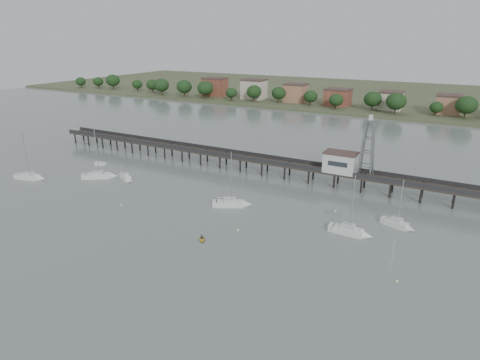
# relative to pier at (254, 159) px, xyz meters

# --- Properties ---
(ground_plane) EXTENTS (500.00, 500.00, 0.00)m
(ground_plane) POSITION_rel_pier_xyz_m (0.00, -60.00, -3.79)
(ground_plane) COLOR slate
(ground_plane) RESTS_ON ground
(pier) EXTENTS (150.00, 5.00, 5.50)m
(pier) POSITION_rel_pier_xyz_m (0.00, 0.00, 0.00)
(pier) COLOR #2D2823
(pier) RESTS_ON ground
(pier_building) EXTENTS (8.40, 5.40, 5.30)m
(pier_building) POSITION_rel_pier_xyz_m (25.00, 0.00, 2.87)
(pier_building) COLOR silver
(pier_building) RESTS_ON ground
(lattice_tower) EXTENTS (3.20, 3.20, 15.50)m
(lattice_tower) POSITION_rel_pier_xyz_m (31.50, 0.00, 7.31)
(lattice_tower) COLOR slate
(lattice_tower) RESTS_ON ground
(sailboat_c) EXTENTS (8.60, 6.18, 13.93)m
(sailboat_c) POSITION_rel_pier_xyz_m (7.69, -24.62, -3.16)
(sailboat_c) COLOR white
(sailboat_c) RESTS_ON ground
(sailboat_d) EXTENTS (8.04, 2.47, 13.24)m
(sailboat_d) POSITION_rel_pier_xyz_m (35.41, -25.93, -3.15)
(sailboat_d) COLOR white
(sailboat_d) RESTS_ON ground
(sailboat_e) EXTENTS (6.79, 3.76, 10.95)m
(sailboat_e) POSITION_rel_pier_xyz_m (42.97, -18.22, -3.14)
(sailboat_e) COLOR white
(sailboat_e) RESTS_ON ground
(sailboat_a) EXTENTS (8.85, 4.63, 14.01)m
(sailboat_a) POSITION_rel_pier_xyz_m (-50.62, -35.24, -3.16)
(sailboat_a) COLOR white
(sailboat_a) RESTS_ON ground
(sailboat_b) EXTENTS (6.13, 4.12, 10.08)m
(sailboat_b) POSITION_rel_pier_xyz_m (-27.23, -23.52, -3.13)
(sailboat_b) COLOR white
(sailboat_b) RESTS_ON ground
(sailboat_f) EXTENTS (8.92, 7.04, 14.69)m
(sailboat_f) POSITION_rel_pier_xyz_m (-34.47, -24.99, -3.16)
(sailboat_f) COLOR white
(sailboat_f) RESTS_ON ground
(white_tender) EXTENTS (3.70, 2.50, 1.33)m
(white_tender) POSITION_rel_pier_xyz_m (-44.37, -16.91, -3.38)
(white_tender) COLOR white
(white_tender) RESTS_ON ground
(yellow_dinghy) EXTENTS (1.67, 1.39, 2.38)m
(yellow_dinghy) POSITION_rel_pier_xyz_m (10.06, -42.27, -3.79)
(yellow_dinghy) COLOR gold
(yellow_dinghy) RESTS_ON ground
(dinghy_occupant) EXTENTS (0.40, 1.07, 0.25)m
(dinghy_occupant) POSITION_rel_pier_xyz_m (10.06, -42.27, -3.79)
(dinghy_occupant) COLOR black
(dinghy_occupant) RESTS_ON ground
(mooring_buoys) EXTENTS (84.14, 22.87, 0.39)m
(mooring_buoys) POSITION_rel_pier_xyz_m (6.81, -30.00, -3.71)
(mooring_buoys) COLOR #F7F2C0
(mooring_buoys) RESTS_ON ground
(far_shore) EXTENTS (500.00, 170.00, 10.40)m
(far_shore) POSITION_rel_pier_xyz_m (0.36, 179.58, -2.85)
(far_shore) COLOR #475133
(far_shore) RESTS_ON ground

